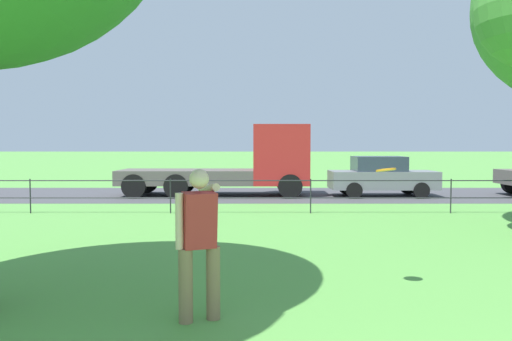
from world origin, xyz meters
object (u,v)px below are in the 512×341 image
(frisbee, at_px, (385,170))
(car_grey_left, at_px, (380,176))
(person_thrower, at_px, (198,239))
(flatbed_truck_right, at_px, (242,164))

(frisbee, distance_m, car_grey_left, 13.01)
(person_thrower, distance_m, flatbed_truck_right, 14.18)
(flatbed_truck_right, bearing_deg, car_grey_left, -3.39)
(person_thrower, bearing_deg, car_grey_left, 68.50)
(person_thrower, relative_size, flatbed_truck_right, 0.23)
(car_grey_left, bearing_deg, flatbed_truck_right, 176.61)
(frisbee, xyz_separation_m, flatbed_truck_right, (-2.29, 12.93, -0.42))
(car_grey_left, bearing_deg, person_thrower, -111.50)
(person_thrower, bearing_deg, frisbee, 27.37)
(flatbed_truck_right, height_order, car_grey_left, flatbed_truck_right)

